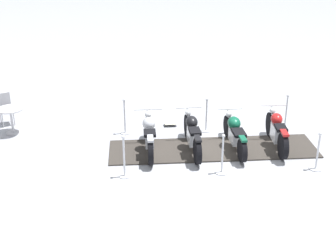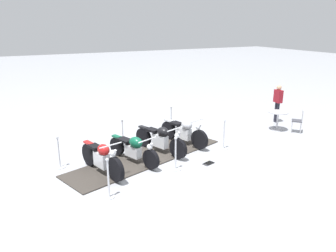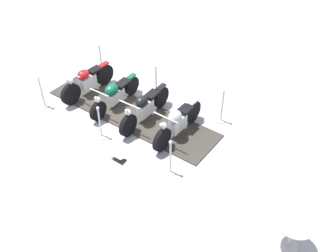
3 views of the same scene
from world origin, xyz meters
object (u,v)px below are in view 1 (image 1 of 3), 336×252
Objects in this scene: motorcycle_forest at (235,132)px; stanchion_left_rear at (124,162)px; motorcycle_maroon at (277,130)px; stanchion_left_mid at (222,161)px; motorcycle_black at (192,133)px; stanchion_right_mid at (206,121)px; cafe_table at (11,115)px; stanchion_left_front at (317,158)px; cafe_chair_near_table at (5,107)px; stanchion_right_front at (286,116)px; stanchion_right_rear at (125,121)px; info_placard at (170,124)px; motorcycle_chrome at (149,134)px.

motorcycle_forest is 1.92× the size of stanchion_left_rear.
motorcycle_maroon is 1.99× the size of stanchion_left_mid.
motorcycle_forest is 0.97× the size of motorcycle_black.
stanchion_right_mid is 5.78m from cafe_table.
motorcycle_maroon is 2.07× the size of stanchion_left_front.
motorcycle_black reaches higher than cafe_chair_near_table.
cafe_chair_near_table is at bearing 8.09° from stanchion_right_mid.
stanchion_left_front is at bearing -128.14° from motorcycle_forest.
motorcycle_black is (1.12, 0.36, 0.02)m from motorcycle_forest.
motorcycle_maroon reaches higher than cafe_chair_near_table.
stanchion_right_front is at bearing -134.23° from stanchion_left_rear.
info_placard is (-1.19, -0.84, -0.32)m from stanchion_right_rear.
stanchion_right_front is at bearing -69.32° from motorcycle_black.
stanchion_left_rear is 4.87m from stanchion_left_front.
motorcycle_forest is at bearing 132.39° from stanchion_right_mid.
motorcycle_forest is 1.95× the size of stanchion_right_rear.
motorcycle_black is 3.31m from stanchion_left_front.
stanchion_left_rear reaches higher than stanchion_right_rear.
motorcycle_forest is at bearing -89.92° from motorcycle_chrome.
motorcycle_maroon is at bearing 79.98° from stanchion_right_front.
motorcycle_chrome is 4.29m from cafe_table.
motorcycle_black is 1.42m from stanchion_right_mid.
stanchion_right_rear reaches higher than stanchion_left_mid.
motorcycle_black is at bearing -75.03° from info_placard.
stanchion_left_front is at bearing -162.42° from stanchion_left_rear.
stanchion_left_mid reaches higher than info_placard.
motorcycle_forest reaches higher than cafe_table.
stanchion_left_mid is at bearing 107.58° from stanchion_right_mid.
stanchion_left_front is at bearing 169.39° from stanchion_right_rear.
stanchion_right_rear is at bearing 53.25° from motorcycle_black.
stanchion_left_mid is 1.09× the size of cafe_chair_near_table.
cafe_table is at bearing 74.22° from motorcycle_forest.
stanchion_right_front is at bearing -115.43° from stanchion_left_mid.
stanchion_right_rear is 1.00× the size of stanchion_right_front.
stanchion_left_front is at bearing 178.24° from cafe_table.
cafe_chair_near_table reaches higher than info_placard.
stanchion_right_mid is (-1.30, -1.74, -0.20)m from motorcycle_chrome.
stanchion_left_rear is 1.14× the size of cafe_chair_near_table.
info_placard is at bearing -53.47° from stanchion_left_mid.
stanchion_right_front is at bearing -162.42° from stanchion_right_rear.
motorcycle_black is at bearing -126.50° from stanchion_left_rear.
stanchion_right_mid is 2.43m from stanchion_right_front.
motorcycle_chrome reaches higher than motorcycle_black.
info_placard is at bearing 58.86° from cafe_chair_near_table.
motorcycle_forest is 7.08m from cafe_chair_near_table.
stanchion_right_mid is 1.16m from info_placard.
stanchion_left_rear reaches higher than cafe_table.
motorcycle_forest is (1.13, 0.34, -0.02)m from motorcycle_maroon.
motorcycle_black is 2.12× the size of stanchion_right_mid.
info_placard is (-0.40, -3.32, -0.33)m from stanchion_left_rear.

